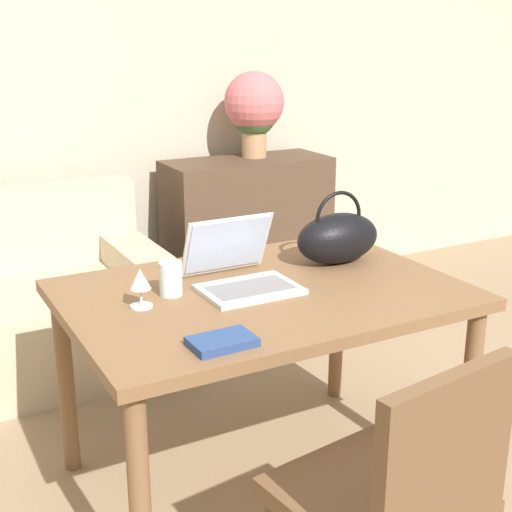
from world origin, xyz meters
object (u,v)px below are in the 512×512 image
object	(u,v)px
chair	(397,494)
laptop	(239,268)
wine_glass	(140,282)
handbag	(338,237)
drinking_glass	(171,279)
flower_vase	(254,108)

from	to	relation	value
chair	laptop	xyz separation A→B (m)	(0.04, 0.91, 0.30)
laptop	wine_glass	world-z (taller)	laptop
laptop	wine_glass	distance (m)	0.36
handbag	drinking_glass	bearing A→B (deg)	-177.59
drinking_glass	wine_glass	size ratio (longest dim) A/B	0.88
laptop	wine_glass	size ratio (longest dim) A/B	2.65
handbag	flower_vase	world-z (taller)	flower_vase
drinking_glass	flower_vase	world-z (taller)	flower_vase
chair	drinking_glass	world-z (taller)	chair
handbag	flower_vase	xyz separation A→B (m)	(0.47, 1.53, 0.31)
laptop	drinking_glass	size ratio (longest dim) A/B	3.00
wine_glass	handbag	distance (m)	0.80
drinking_glass	chair	bearing A→B (deg)	-78.02
chair	wine_glass	bearing A→B (deg)	102.06
wine_glass	chair	bearing A→B (deg)	-69.91
chair	wine_glass	size ratio (longest dim) A/B	6.85
laptop	flower_vase	world-z (taller)	flower_vase
handbag	flower_vase	size ratio (longest dim) A/B	0.69
laptop	drinking_glass	distance (m)	0.24
chair	laptop	size ratio (longest dim) A/B	2.59
wine_glass	handbag	bearing A→B (deg)	6.11
chair	flower_vase	distance (m)	2.74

